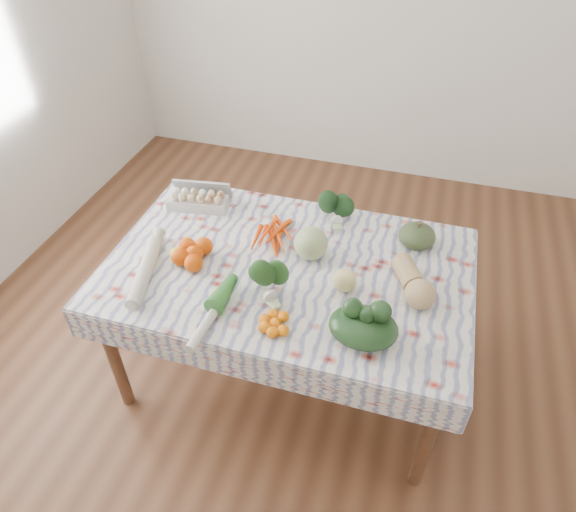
# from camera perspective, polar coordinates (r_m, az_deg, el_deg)

# --- Properties ---
(ground) EXTENTS (4.50, 4.50, 0.00)m
(ground) POSITION_cam_1_polar(r_m,az_deg,el_deg) (2.92, -0.00, -12.31)
(ground) COLOR #54301C
(ground) RESTS_ON ground
(dining_table) EXTENTS (1.60, 1.00, 0.75)m
(dining_table) POSITION_cam_1_polar(r_m,az_deg,el_deg) (2.41, -0.00, -2.55)
(dining_table) COLOR brown
(dining_table) RESTS_ON ground
(tablecloth) EXTENTS (1.66, 1.06, 0.01)m
(tablecloth) POSITION_cam_1_polar(r_m,az_deg,el_deg) (2.36, -0.00, -1.18)
(tablecloth) COLOR white
(tablecloth) RESTS_ON dining_table
(egg_carton) EXTENTS (0.33, 0.17, 0.08)m
(egg_carton) POSITION_cam_1_polar(r_m,az_deg,el_deg) (2.73, -10.00, 6.03)
(egg_carton) COLOR #BBBAB5
(egg_carton) RESTS_ON tablecloth
(carrot_bunch) EXTENTS (0.26, 0.24, 0.04)m
(carrot_bunch) POSITION_cam_1_polar(r_m,az_deg,el_deg) (2.50, -2.05, 2.43)
(carrot_bunch) COLOR #F84909
(carrot_bunch) RESTS_ON tablecloth
(kale_bunch) EXTENTS (0.19, 0.18, 0.13)m
(kale_bunch) POSITION_cam_1_polar(r_m,az_deg,el_deg) (2.59, 5.27, 5.05)
(kale_bunch) COLOR #153516
(kale_bunch) RESTS_ON tablecloth
(kabocha_squash) EXTENTS (0.19, 0.19, 0.11)m
(kabocha_squash) POSITION_cam_1_polar(r_m,az_deg,el_deg) (2.51, 14.15, 2.19)
(kabocha_squash) COLOR #394B29
(kabocha_squash) RESTS_ON tablecloth
(cabbage) EXTENTS (0.19, 0.19, 0.16)m
(cabbage) POSITION_cam_1_polar(r_m,az_deg,el_deg) (2.36, 2.56, 1.42)
(cabbage) COLOR #A7BD7A
(cabbage) RESTS_ON tablecloth
(butternut_squash) EXTENTS (0.24, 0.31, 0.13)m
(butternut_squash) POSITION_cam_1_polar(r_m,az_deg,el_deg) (2.25, 13.80, -2.65)
(butternut_squash) COLOR tan
(butternut_squash) RESTS_ON tablecloth
(orange_cluster) EXTENTS (0.27, 0.27, 0.09)m
(orange_cluster) POSITION_cam_1_polar(r_m,az_deg,el_deg) (2.39, -10.34, 0.30)
(orange_cluster) COLOR #E14904
(orange_cluster) RESTS_ON tablecloth
(broccoli) EXTENTS (0.22, 0.22, 0.11)m
(broccoli) POSITION_cam_1_polar(r_m,az_deg,el_deg) (2.18, -2.59, -3.36)
(broccoli) COLOR #214D1C
(broccoli) RESTS_ON tablecloth
(mandarin_cluster) EXTENTS (0.20, 0.20, 0.05)m
(mandarin_cluster) POSITION_cam_1_polar(r_m,az_deg,el_deg) (2.07, -1.41, -7.42)
(mandarin_cluster) COLOR orange
(mandarin_cluster) RESTS_ON tablecloth
(grapefruit) EXTENTS (0.12, 0.12, 0.10)m
(grapefruit) POSITION_cam_1_polar(r_m,az_deg,el_deg) (2.22, 6.29, -2.68)
(grapefruit) COLOR #E5D67C
(grapefruit) RESTS_ON tablecloth
(spinach_bag) EXTENTS (0.34, 0.31, 0.12)m
(spinach_bag) POSITION_cam_1_polar(r_m,az_deg,el_deg) (2.03, 8.37, -7.83)
(spinach_bag) COLOR black
(spinach_bag) RESTS_ON tablecloth
(daikon) EXTENTS (0.18, 0.45, 0.06)m
(daikon) POSITION_cam_1_polar(r_m,az_deg,el_deg) (2.37, -15.60, -1.60)
(daikon) COLOR beige
(daikon) RESTS_ON tablecloth
(leek) EXTENTS (0.07, 0.40, 0.04)m
(leek) POSITION_cam_1_polar(r_m,az_deg,el_deg) (2.13, -8.37, -6.35)
(leek) COLOR beige
(leek) RESTS_ON tablecloth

